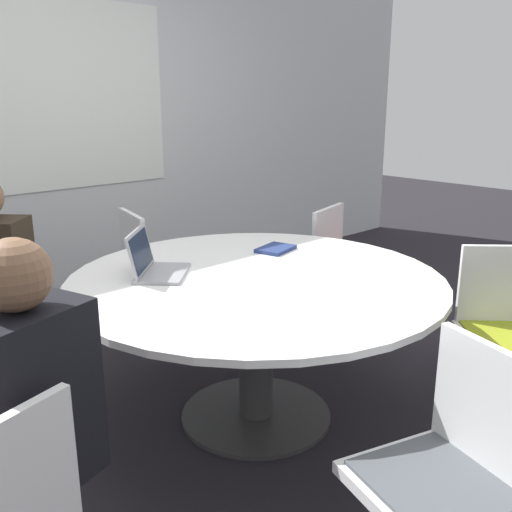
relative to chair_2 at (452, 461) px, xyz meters
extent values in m
plane|color=black|center=(0.30, 1.18, -0.50)|extent=(16.00, 16.00, 0.00)
cube|color=silver|center=(0.30, 3.28, 0.85)|extent=(8.00, 0.06, 2.70)
cube|color=white|center=(0.30, 3.25, 1.05)|extent=(1.80, 0.01, 1.30)
cylinder|color=#333333|center=(0.30, 1.18, -0.49)|extent=(0.74, 0.74, 0.02)
cylinder|color=#333333|center=(0.30, 1.18, -0.14)|extent=(0.17, 0.17, 0.68)
cylinder|color=white|center=(0.30, 1.18, 0.22)|extent=(1.75, 1.75, 0.03)
cube|color=white|center=(-1.09, 0.55, 0.15)|extent=(0.41, 0.15, 0.40)
cube|color=white|center=(-0.06, 0.02, -0.07)|extent=(0.53, 0.55, 0.04)
cube|color=#4C5156|center=(-0.06, 0.02, -0.05)|extent=(0.47, 0.48, 0.01)
cube|color=white|center=(0.12, -0.04, 0.15)|extent=(0.15, 0.41, 0.40)
cube|color=white|center=(1.16, 0.32, -0.07)|extent=(0.61, 0.61, 0.04)
cube|color=olive|center=(1.16, 0.32, -0.05)|extent=(0.54, 0.54, 0.01)
cube|color=white|center=(1.30, 0.46, 0.15)|extent=(0.32, 0.32, 0.40)
cylinder|color=silver|center=(1.03, 0.45, -0.30)|extent=(0.02, 0.02, 0.40)
cube|color=white|center=(1.47, 1.49, -0.07)|extent=(0.53, 0.52, 0.04)
cube|color=red|center=(1.47, 1.49, -0.05)|extent=(0.47, 0.46, 0.01)
cube|color=white|center=(1.42, 1.68, 0.15)|extent=(0.41, 0.14, 0.40)
cylinder|color=silver|center=(1.65, 1.54, -0.30)|extent=(0.02, 0.02, 0.40)
cylinder|color=silver|center=(1.30, 1.45, -0.30)|extent=(0.02, 0.02, 0.40)
cube|color=white|center=(0.57, 2.36, -0.07)|extent=(0.51, 0.52, 0.04)
cube|color=olive|center=(0.57, 2.36, -0.05)|extent=(0.45, 0.46, 0.01)
cube|color=white|center=(0.38, 2.41, 0.15)|extent=(0.12, 0.41, 0.40)
cylinder|color=silver|center=(0.61, 2.54, -0.30)|extent=(0.02, 0.02, 0.40)
cylinder|color=silver|center=(0.53, 2.19, -0.30)|extent=(0.02, 0.02, 0.40)
cylinder|color=#2D2319|center=(-0.44, 2.11, -0.28)|extent=(0.10, 0.10, 0.44)
cube|color=black|center=(-0.92, 0.81, 0.22)|extent=(0.41, 0.32, 0.55)
sphere|color=brown|center=(-0.92, 0.81, 0.60)|extent=(0.20, 0.20, 0.20)
cube|color=#99999E|center=(0.00, 1.50, 0.24)|extent=(0.38, 0.37, 0.02)
cube|color=#99999E|center=(-0.07, 1.57, 0.35)|extent=(0.26, 0.25, 0.20)
cube|color=black|center=(-0.07, 1.57, 0.35)|extent=(0.23, 0.22, 0.17)
cube|color=navy|center=(0.69, 1.44, 0.25)|extent=(0.24, 0.20, 0.02)
cube|color=black|center=(1.58, 0.68, -0.36)|extent=(0.36, 0.16, 0.28)
camera|label=1|loc=(-1.43, -0.67, 1.05)|focal=40.00mm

